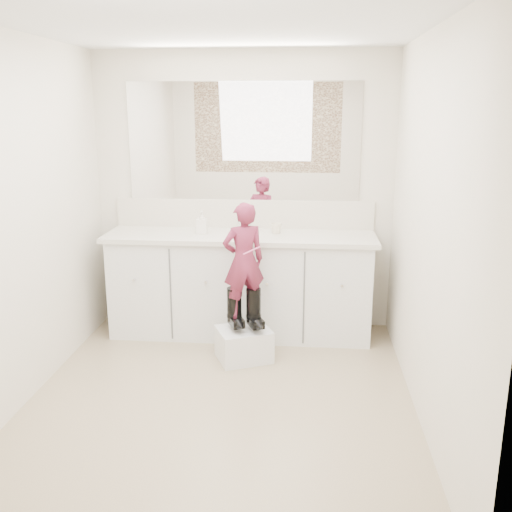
# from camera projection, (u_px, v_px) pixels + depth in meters

# --- Properties ---
(floor) EXTENTS (3.00, 3.00, 0.00)m
(floor) POSITION_uv_depth(u_px,v_px,m) (220.00, 401.00, 3.86)
(floor) COLOR #91785F
(floor) RESTS_ON ground
(ceiling) EXTENTS (3.00, 3.00, 0.00)m
(ceiling) POSITION_uv_depth(u_px,v_px,m) (213.00, 22.00, 3.25)
(ceiling) COLOR white
(ceiling) RESTS_ON wall_back
(wall_back) EXTENTS (2.60, 0.00, 2.60)m
(wall_back) POSITION_uv_depth(u_px,v_px,m) (244.00, 193.00, 5.00)
(wall_back) COLOR beige
(wall_back) RESTS_ON floor
(wall_front) EXTENTS (2.60, 0.00, 2.60)m
(wall_front) POSITION_uv_depth(u_px,v_px,m) (154.00, 311.00, 2.11)
(wall_front) COLOR beige
(wall_front) RESTS_ON floor
(wall_left) EXTENTS (0.00, 3.00, 3.00)m
(wall_left) POSITION_uv_depth(u_px,v_px,m) (18.00, 224.00, 3.67)
(wall_left) COLOR beige
(wall_left) RESTS_ON floor
(wall_right) EXTENTS (0.00, 3.00, 3.00)m
(wall_right) POSITION_uv_depth(u_px,v_px,m) (430.00, 232.00, 3.45)
(wall_right) COLOR beige
(wall_right) RESTS_ON floor
(vanity_cabinet) EXTENTS (2.20, 0.55, 0.85)m
(vanity_cabinet) POSITION_uv_depth(u_px,v_px,m) (241.00, 286.00, 4.94)
(vanity_cabinet) COLOR silver
(vanity_cabinet) RESTS_ON floor
(countertop) EXTENTS (2.28, 0.58, 0.04)m
(countertop) POSITION_uv_depth(u_px,v_px,m) (240.00, 237.00, 4.81)
(countertop) COLOR beige
(countertop) RESTS_ON vanity_cabinet
(backsplash) EXTENTS (2.28, 0.03, 0.25)m
(backsplash) POSITION_uv_depth(u_px,v_px,m) (244.00, 214.00, 5.04)
(backsplash) COLOR beige
(backsplash) RESTS_ON countertop
(mirror) EXTENTS (2.00, 0.02, 1.00)m
(mirror) POSITION_uv_depth(u_px,v_px,m) (243.00, 142.00, 4.88)
(mirror) COLOR white
(mirror) RESTS_ON wall_back
(dot_panel) EXTENTS (2.00, 0.01, 1.20)m
(dot_panel) POSITION_uv_depth(u_px,v_px,m) (149.00, 190.00, 2.01)
(dot_panel) COLOR #472819
(dot_panel) RESTS_ON wall_front
(faucet) EXTENTS (0.08, 0.08, 0.10)m
(faucet) POSITION_uv_depth(u_px,v_px,m) (242.00, 225.00, 4.95)
(faucet) COLOR silver
(faucet) RESTS_ON countertop
(cup) EXTENTS (0.10, 0.10, 0.09)m
(cup) POSITION_uv_depth(u_px,v_px,m) (276.00, 228.00, 4.82)
(cup) COLOR beige
(cup) RESTS_ON countertop
(soap_bottle) EXTENTS (0.09, 0.09, 0.19)m
(soap_bottle) POSITION_uv_depth(u_px,v_px,m) (202.00, 222.00, 4.81)
(soap_bottle) COLOR silver
(soap_bottle) RESTS_ON countertop
(step_stool) EXTENTS (0.49, 0.46, 0.25)m
(step_stool) POSITION_uv_depth(u_px,v_px,m) (244.00, 344.00, 4.47)
(step_stool) COLOR silver
(step_stool) RESTS_ON floor
(boot_left) EXTENTS (0.20, 0.25, 0.33)m
(boot_left) POSITION_uv_depth(u_px,v_px,m) (234.00, 308.00, 4.43)
(boot_left) COLOR black
(boot_left) RESTS_ON step_stool
(boot_right) EXTENTS (0.20, 0.25, 0.33)m
(boot_right) POSITION_uv_depth(u_px,v_px,m) (254.00, 309.00, 4.41)
(boot_right) COLOR black
(boot_right) RESTS_ON step_stool
(toddler) EXTENTS (0.39, 0.33, 0.90)m
(toddler) POSITION_uv_depth(u_px,v_px,m) (244.00, 261.00, 4.32)
(toddler) COLOR #B63860
(toddler) RESTS_ON step_stool
(toothbrush) EXTENTS (0.13, 0.07, 0.06)m
(toothbrush) POSITION_uv_depth(u_px,v_px,m) (252.00, 251.00, 4.21)
(toothbrush) COLOR #E95A90
(toothbrush) RESTS_ON toddler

